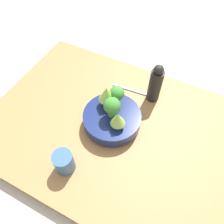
# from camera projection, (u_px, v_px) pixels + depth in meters

# --- Properties ---
(ground_plane) EXTENTS (6.00, 6.00, 0.00)m
(ground_plane) POSITION_uv_depth(u_px,v_px,m) (112.00, 132.00, 0.91)
(ground_plane) COLOR #ADA89E
(table) EXTENTS (1.00, 0.73, 0.05)m
(table) POSITION_uv_depth(u_px,v_px,m) (112.00, 129.00, 0.89)
(table) COLOR #9E7042
(table) RESTS_ON ground_plane
(bowl) EXTENTS (0.23, 0.23, 0.06)m
(bowl) POSITION_uv_depth(u_px,v_px,m) (112.00, 119.00, 0.85)
(bowl) COLOR navy
(bowl) RESTS_ON table
(broccoli_floret_center) EXTENTS (0.06, 0.06, 0.09)m
(broccoli_floret_center) POSITION_uv_depth(u_px,v_px,m) (112.00, 106.00, 0.79)
(broccoli_floret_center) COLOR #6BA34C
(broccoli_floret_center) RESTS_ON bowl
(broccoli_floret_front) EXTENTS (0.06, 0.06, 0.08)m
(broccoli_floret_front) POSITION_uv_depth(u_px,v_px,m) (117.00, 94.00, 0.83)
(broccoli_floret_front) COLOR #6BA34C
(broccoli_floret_front) RESTS_ON bowl
(romanesco_piece_far) EXTENTS (0.05, 0.05, 0.08)m
(romanesco_piece_far) POSITION_uv_depth(u_px,v_px,m) (118.00, 119.00, 0.76)
(romanesco_piece_far) COLOR #7AB256
(romanesco_piece_far) RESTS_ON bowl
(romanesco_piece_near) EXTENTS (0.06, 0.06, 0.10)m
(romanesco_piece_near) POSITION_uv_depth(u_px,v_px,m) (107.00, 94.00, 0.81)
(romanesco_piece_near) COLOR #609347
(romanesco_piece_near) RESTS_ON bowl
(cup) EXTENTS (0.07, 0.07, 0.09)m
(cup) POSITION_uv_depth(u_px,v_px,m) (64.00, 162.00, 0.74)
(cup) COLOR #33567F
(cup) RESTS_ON table
(pepper_mill) EXTENTS (0.05, 0.05, 0.19)m
(pepper_mill) POSITION_uv_depth(u_px,v_px,m) (155.00, 84.00, 0.89)
(pepper_mill) COLOR black
(pepper_mill) RESTS_ON table
(fork) EXTENTS (0.19, 0.02, 0.01)m
(fork) POSITION_uv_depth(u_px,v_px,m) (132.00, 90.00, 0.98)
(fork) COLOR silver
(fork) RESTS_ON table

